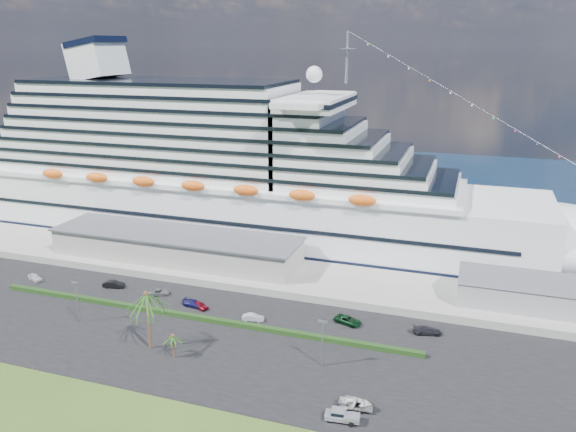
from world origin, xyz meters
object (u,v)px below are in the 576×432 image
(cruise_ship, at_px, (229,177))
(boat_trailer, at_px, (356,403))
(parked_car_3, at_px, (194,303))
(pickup_truck, at_px, (342,415))

(cruise_ship, bearing_deg, boat_trailer, -53.09)
(cruise_ship, height_order, parked_car_3, cruise_ship)
(cruise_ship, height_order, boat_trailer, cruise_ship)
(cruise_ship, height_order, pickup_truck, cruise_ship)
(cruise_ship, distance_m, pickup_truck, 85.37)
(cruise_ship, xyz_separation_m, parked_car_3, (11.35, -43.21, -15.86))
(cruise_ship, bearing_deg, parked_car_3, -75.29)
(pickup_truck, relative_size, boat_trailer, 0.84)
(pickup_truck, bearing_deg, cruise_ship, 124.85)
(parked_car_3, relative_size, boat_trailer, 0.82)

